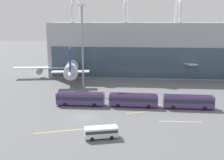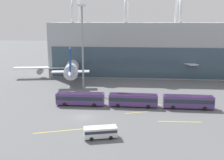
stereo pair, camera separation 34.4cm
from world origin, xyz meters
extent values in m
plane|color=slate|center=(0.00, 0.00, 0.00)|extent=(440.00, 440.00, 0.00)
torus|color=white|center=(-12.44, 50.50, 22.75)|extent=(1.10, 14.53, 14.53)
torus|color=white|center=(6.68, 50.50, 22.75)|extent=(1.10, 14.53, 14.53)
torus|color=white|center=(25.79, 50.50, 22.75)|extent=(1.10, 14.53, 14.53)
cylinder|color=silver|center=(-12.70, 44.72, 4.53)|extent=(11.31, 37.75, 4.47)
sphere|color=silver|center=(-16.16, 63.19, 4.53)|extent=(4.38, 4.38, 4.38)
cone|color=silver|center=(-9.24, 26.26, 4.53)|extent=(5.69, 8.89, 4.25)
cube|color=silver|center=(-12.28, 42.47, 3.74)|extent=(42.52, 11.05, 0.35)
cylinder|color=gray|center=(-24.02, 40.27, 2.48)|extent=(2.69, 4.08, 2.03)
cylinder|color=gray|center=(-0.54, 44.67, 2.48)|extent=(2.69, 4.08, 2.03)
cube|color=#1E4799|center=(-9.41, 27.16, 8.73)|extent=(1.30, 4.94, 7.07)
cube|color=silver|center=(-9.41, 27.16, 4.97)|extent=(12.02, 5.29, 0.28)
cylinder|color=gray|center=(-15.02, 57.11, 2.31)|extent=(0.36, 0.36, 3.53)
cylinder|color=black|center=(-15.02, 57.11, 0.55)|extent=(0.64, 1.16, 1.10)
cylinder|color=gray|center=(-15.13, 41.94, 2.31)|extent=(0.36, 0.36, 3.53)
cylinder|color=black|center=(-15.13, 41.94, 0.55)|extent=(0.64, 1.16, 1.10)
cylinder|color=gray|center=(-9.42, 43.01, 2.31)|extent=(0.36, 0.36, 3.53)
cylinder|color=black|center=(-9.42, 43.01, 0.55)|extent=(0.64, 1.16, 1.10)
cylinder|color=silver|center=(43.48, 51.23, 5.29)|extent=(35.36, 18.46, 5.72)
cone|color=silver|center=(26.85, 44.66, 5.29)|extent=(9.30, 7.94, 5.43)
cube|color=silver|center=(41.45, 50.43, 4.29)|extent=(19.31, 42.44, 0.35)
cylinder|color=gray|center=(36.89, 61.97, 2.65)|extent=(4.34, 3.88, 2.77)
cube|color=#1E4799|center=(27.66, 44.98, 10.62)|extent=(5.97, 2.67, 8.95)
cube|color=silver|center=(27.66, 44.98, 5.86)|extent=(8.44, 15.00, 0.28)
cylinder|color=gray|center=(40.09, 53.88, 2.63)|extent=(0.36, 0.36, 4.17)
cylinder|color=black|center=(40.09, 53.88, 0.55)|extent=(1.19, 0.82, 1.10)
cylinder|color=gray|center=(42.82, 46.97, 2.63)|extent=(0.36, 0.36, 4.17)
cylinder|color=black|center=(42.82, 46.97, 0.55)|extent=(1.19, 0.82, 1.10)
cube|color=#56387A|center=(-2.52, 8.49, 1.74)|extent=(11.79, 2.91, 2.74)
cube|color=#232D38|center=(-2.52, 8.49, 2.02)|extent=(11.56, 2.93, 0.96)
cube|color=silver|center=(-2.52, 8.49, 3.05)|extent=(11.44, 2.82, 0.12)
cylinder|color=black|center=(1.09, 9.80, 0.50)|extent=(1.01, 0.32, 1.00)
cylinder|color=black|center=(1.14, 7.31, 0.50)|extent=(1.01, 0.32, 1.00)
cylinder|color=black|center=(-6.19, 9.66, 0.50)|extent=(1.01, 0.32, 1.00)
cylinder|color=black|center=(-6.14, 7.17, 0.50)|extent=(1.01, 0.32, 1.00)
cube|color=#56387A|center=(10.55, 8.65, 1.74)|extent=(11.80, 2.96, 2.74)
cube|color=#232D38|center=(10.55, 8.65, 2.02)|extent=(11.57, 2.99, 0.96)
cube|color=silver|center=(10.55, 8.65, 3.05)|extent=(11.45, 2.87, 0.12)
cylinder|color=black|center=(14.22, 9.81, 0.50)|extent=(1.01, 0.32, 1.00)
cylinder|color=black|center=(14.16, 7.33, 0.50)|extent=(1.01, 0.32, 1.00)
cylinder|color=black|center=(6.94, 9.98, 0.50)|extent=(1.01, 0.32, 1.00)
cylinder|color=black|center=(6.88, 7.50, 0.50)|extent=(1.01, 0.32, 1.00)
cube|color=#56387A|center=(23.62, 8.46, 1.74)|extent=(11.76, 2.76, 2.74)
cube|color=#232D38|center=(23.62, 8.46, 2.02)|extent=(11.53, 2.79, 0.96)
cube|color=silver|center=(23.62, 8.46, 3.05)|extent=(11.41, 2.68, 0.12)
cylinder|color=black|center=(27.27, 9.67, 0.50)|extent=(1.00, 0.31, 1.00)
cylinder|color=black|center=(27.25, 7.19, 0.50)|extent=(1.00, 0.31, 1.00)
cylinder|color=black|center=(19.99, 9.72, 0.50)|extent=(1.00, 0.31, 1.00)
cylinder|color=black|center=(19.97, 7.24, 0.50)|extent=(1.00, 0.31, 1.00)
cube|color=silver|center=(5.14, -10.58, 1.17)|extent=(6.28, 3.66, 1.75)
cube|color=#232D38|center=(5.14, -10.58, 1.45)|extent=(6.11, 3.63, 0.53)
cylinder|color=black|center=(6.52, -9.14, 0.35)|extent=(0.73, 0.40, 0.70)
cylinder|color=black|center=(7.06, -11.11, 0.35)|extent=(0.73, 0.40, 0.70)
cylinder|color=black|center=(3.21, -10.06, 0.35)|extent=(0.73, 0.40, 0.70)
cylinder|color=black|center=(3.75, -12.02, 0.35)|extent=(0.73, 0.40, 0.70)
cylinder|color=gray|center=(-4.88, 24.33, 12.30)|extent=(0.52, 0.52, 24.59)
cube|color=silver|center=(-4.88, 24.33, 24.80)|extent=(2.06, 2.06, 0.51)
cube|color=yellow|center=(-3.61, 9.34, 0.00)|extent=(11.40, 0.61, 0.01)
cube|color=yellow|center=(16.01, 10.95, 0.00)|extent=(7.35, 1.46, 0.01)
cube|color=yellow|center=(11.83, 4.36, 0.00)|extent=(5.87, 2.52, 0.01)
cube|color=yellow|center=(-2.35, -7.93, 0.00)|extent=(10.83, 4.00, 0.01)
cube|color=yellow|center=(20.48, -0.89, 0.00)|extent=(8.97, 0.65, 0.01)
camera|label=1|loc=(11.41, -57.24, 20.79)|focal=45.00mm
camera|label=2|loc=(11.75, -57.21, 20.79)|focal=45.00mm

